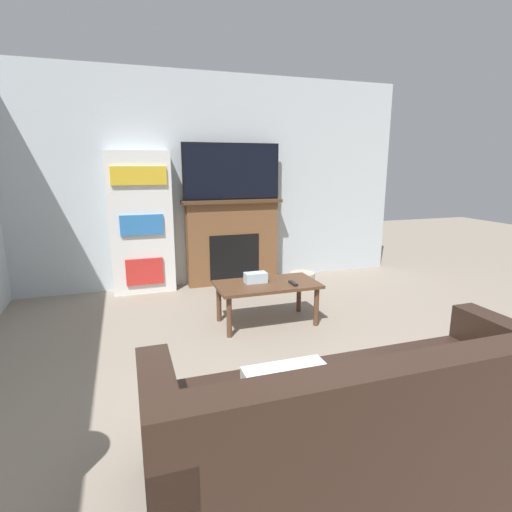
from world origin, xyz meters
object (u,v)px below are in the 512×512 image
object	(u,v)px
tv	(232,172)
couch	(371,430)
fireplace	(232,242)
bookshelf	(141,223)
coffee_table	(267,288)
storage_basket	(302,279)

from	to	relation	value
tv	couch	xyz separation A→B (m)	(-0.27, -3.61, -1.19)
fireplace	bookshelf	xyz separation A→B (m)	(-1.16, -0.02, 0.30)
coffee_table	storage_basket	world-z (taller)	coffee_table
bookshelf	storage_basket	size ratio (longest dim) A/B	5.37
fireplace	storage_basket	world-z (taller)	fireplace
fireplace	bookshelf	bearing A→B (deg)	-178.90
fireplace	couch	xyz separation A→B (m)	(-0.27, -3.63, -0.27)
couch	storage_basket	world-z (taller)	couch
fireplace	couch	size ratio (longest dim) A/B	0.61
tv	couch	world-z (taller)	tv
bookshelf	storage_basket	xyz separation A→B (m)	(1.98, -0.44, -0.77)
storage_basket	tv	bearing A→B (deg)	151.82
couch	tv	bearing A→B (deg)	85.75
bookshelf	fireplace	bearing A→B (deg)	1.10
couch	coffee_table	bearing A→B (deg)	84.12
fireplace	tv	distance (m)	0.92
bookshelf	storage_basket	world-z (taller)	bookshelf
storage_basket	fireplace	bearing A→B (deg)	150.76
fireplace	bookshelf	distance (m)	1.20
tv	storage_basket	distance (m)	1.68
coffee_table	storage_basket	size ratio (longest dim) A/B	3.13
storage_basket	bookshelf	bearing A→B (deg)	167.48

